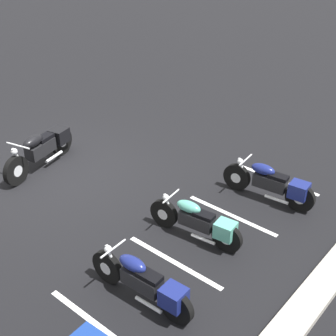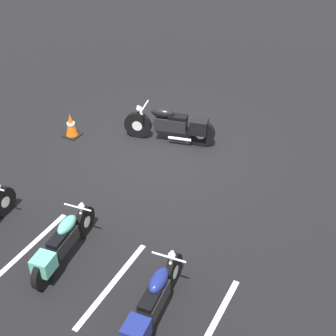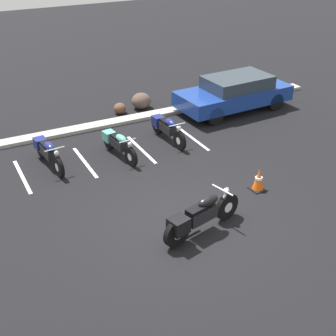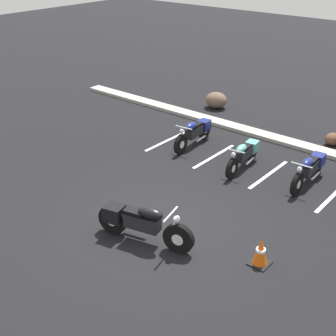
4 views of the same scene
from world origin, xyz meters
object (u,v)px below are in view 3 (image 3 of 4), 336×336
(parked_bike_1, at_px, (118,143))
(landscape_rock_1, at_px, (141,101))
(parked_bike_2, at_px, (167,128))
(traffic_cone, at_px, (259,180))
(parked_bike_0, at_px, (47,152))
(motorcycle_black_featured, at_px, (199,216))
(car_blue, at_px, (234,92))
(landscape_rock_2, at_px, (120,108))

(parked_bike_1, distance_m, landscape_rock_1, 3.96)
(parked_bike_2, bearing_deg, landscape_rock_1, 168.83)
(parked_bike_1, height_order, parked_bike_2, parked_bike_2)
(traffic_cone, bearing_deg, parked_bike_0, 139.29)
(parked_bike_0, height_order, parked_bike_2, parked_bike_0)
(parked_bike_1, xyz_separation_m, traffic_cone, (2.58, -3.59, -0.12))
(motorcycle_black_featured, bearing_deg, traffic_cone, 8.14)
(parked_bike_1, height_order, landscape_rock_1, parked_bike_1)
(parked_bike_0, xyz_separation_m, landscape_rock_1, (4.32, 2.86, -0.14))
(motorcycle_black_featured, height_order, landscape_rock_1, motorcycle_black_featured)
(parked_bike_2, height_order, car_blue, car_blue)
(motorcycle_black_featured, height_order, parked_bike_1, motorcycle_black_featured)
(parked_bike_2, relative_size, traffic_cone, 3.27)
(motorcycle_black_featured, relative_size, landscape_rock_2, 4.63)
(motorcycle_black_featured, distance_m, car_blue, 7.95)
(parked_bike_1, distance_m, car_blue, 5.51)
(motorcycle_black_featured, height_order, car_blue, car_blue)
(landscape_rock_1, bearing_deg, motorcycle_black_featured, -105.22)
(parked_bike_1, distance_m, parked_bike_2, 1.86)
(parked_bike_1, relative_size, landscape_rock_2, 4.00)
(parked_bike_2, distance_m, car_blue, 3.66)
(parked_bike_2, relative_size, car_blue, 0.46)
(landscape_rock_2, height_order, traffic_cone, traffic_cone)
(parked_bike_1, bearing_deg, landscape_rock_2, 149.82)
(parked_bike_2, relative_size, landscape_rock_2, 4.15)
(car_blue, relative_size, traffic_cone, 7.04)
(landscape_rock_2, bearing_deg, parked_bike_0, -141.02)
(landscape_rock_2, bearing_deg, parked_bike_1, -113.28)
(motorcycle_black_featured, relative_size, parked_bike_1, 1.16)
(motorcycle_black_featured, bearing_deg, landscape_rock_2, 67.76)
(landscape_rock_1, bearing_deg, parked_bike_1, -124.98)
(parked_bike_0, distance_m, car_blue, 7.42)
(landscape_rock_1, distance_m, traffic_cone, 6.84)
(parked_bike_2, bearing_deg, parked_bike_0, -93.71)
(parked_bike_0, xyz_separation_m, car_blue, (7.33, 1.12, 0.25))
(motorcycle_black_featured, bearing_deg, parked_bike_2, 57.53)
(parked_bike_2, bearing_deg, motorcycle_black_featured, -21.73)
(landscape_rock_2, bearing_deg, parked_bike_2, -80.21)
(parked_bike_0, distance_m, traffic_cone, 6.10)
(parked_bike_1, bearing_deg, car_blue, 99.07)
(parked_bike_2, height_order, landscape_rock_2, parked_bike_2)
(parked_bike_2, distance_m, landscape_rock_2, 2.87)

